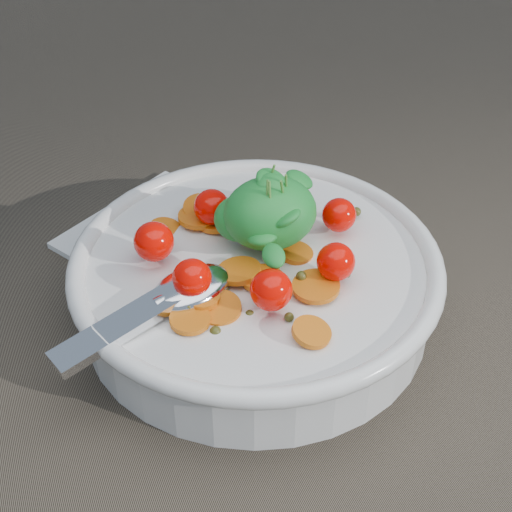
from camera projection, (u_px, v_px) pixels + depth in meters
name	position (u px, v px, depth m)	size (l,w,h in m)	color
ground	(242.00, 341.00, 0.57)	(6.00, 6.00, 0.00)	brown
bowl	(256.00, 279.00, 0.57)	(0.32, 0.30, 0.13)	white
napkin	(162.00, 232.00, 0.68)	(0.16, 0.14, 0.01)	white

